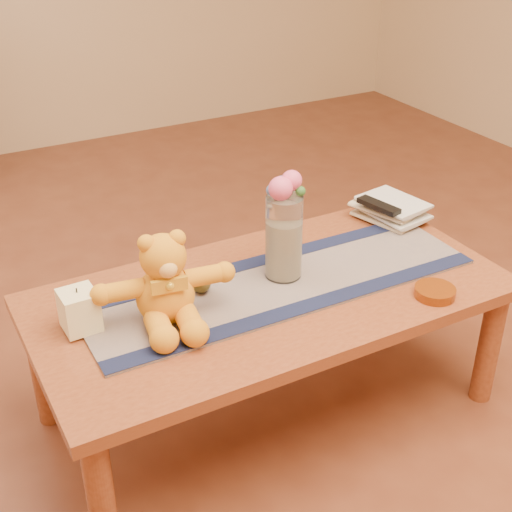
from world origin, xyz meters
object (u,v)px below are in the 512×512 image
bronze_ball (200,283)px  tv_remote (379,206)px  pillar_candle (79,310)px  amber_dish (435,292)px  book_bottom (375,224)px  glass_vase (284,237)px  teddy_bear (164,278)px

bronze_ball → tv_remote: tv_remote is taller
pillar_candle → amber_dish: size_ratio=0.95×
book_bottom → amber_dish: size_ratio=1.87×
glass_vase → amber_dish: 0.47m
glass_vase → book_bottom: bearing=17.1°
glass_vase → bronze_ball: glass_vase is taller
teddy_bear → pillar_candle: bearing=172.9°
bronze_ball → tv_remote: (0.71, 0.09, 0.05)m
teddy_bear → pillar_candle: (-0.22, 0.06, -0.07)m
pillar_candle → glass_vase: glass_vase is taller
bronze_ball → pillar_candle: bearing=-178.2°
tv_remote → amber_dish: bearing=-118.0°
tv_remote → glass_vase: bearing=-176.6°
teddy_bear → bronze_ball: 0.18m
pillar_candle → tv_remote: (1.07, 0.11, 0.02)m
teddy_bear → book_bottom: 0.87m
amber_dish → bronze_ball: bearing=150.3°
teddy_bear → tv_remote: (0.85, 0.17, -0.05)m
glass_vase → book_bottom: size_ratio=1.17×
bronze_ball → teddy_bear: bearing=-151.7°
book_bottom → tv_remote: size_ratio=1.39×
tv_remote → amber_dish: 0.46m
pillar_candle → bronze_ball: size_ratio=1.82×
teddy_bear → tv_remote: size_ratio=2.30×
book_bottom → pillar_candle: bearing=170.7°
teddy_bear → glass_vase: glass_vase is taller
pillar_candle → tv_remote: bearing=5.7°
book_bottom → glass_vase: bearing=-178.4°
teddy_bear → bronze_ball: (0.14, 0.07, -0.09)m
bronze_ball → amber_dish: 0.68m
teddy_bear → tv_remote: 0.87m
pillar_candle → bronze_ball: pillar_candle is taller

